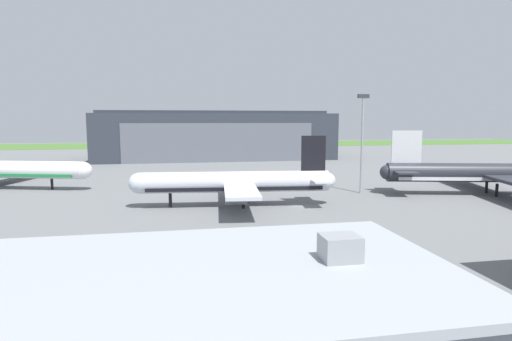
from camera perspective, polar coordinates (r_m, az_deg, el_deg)
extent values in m
plane|color=slate|center=(74.42, 5.97, -4.83)|extent=(440.00, 440.00, 0.00)
cube|color=#446D2E|center=(254.53, -5.86, 3.55)|extent=(440.00, 56.00, 0.08)
cube|color=#2D333D|center=(165.54, -5.57, 4.70)|extent=(88.66, 33.99, 17.30)
cube|color=slate|center=(148.57, -4.98, 3.78)|extent=(67.38, 0.30, 13.84)
cube|color=#2D333D|center=(165.43, -5.60, 7.90)|extent=(88.66, 8.16, 1.20)
cylinder|color=silver|center=(73.24, -2.87, -1.55)|extent=(33.21, 6.61, 3.64)
sphere|color=silver|center=(74.39, -15.69, -1.67)|extent=(3.49, 3.49, 3.49)
sphere|color=silver|center=(75.77, 9.70, -1.35)|extent=(2.84, 2.84, 2.84)
cube|color=black|center=(73.40, -2.87, -2.32)|extent=(30.59, 6.40, 0.64)
cube|color=black|center=(74.57, 7.82, 2.35)|extent=(4.31, 0.79, 6.19)
cube|color=silver|center=(77.87, 7.78, -0.82)|extent=(3.42, 5.34, 0.28)
cube|color=silver|center=(72.59, 8.76, -1.41)|extent=(3.42, 5.34, 0.28)
cube|color=silver|center=(80.68, -2.64, -1.08)|extent=(6.42, 13.28, 0.56)
cube|color=silver|center=(66.03, -2.01, -2.88)|extent=(6.42, 13.28, 0.56)
cylinder|color=gray|center=(79.82, -3.17, -2.11)|extent=(3.62, 2.31, 2.00)
cylinder|color=gray|center=(67.23, -2.74, -3.84)|extent=(3.62, 2.31, 2.00)
cylinder|color=black|center=(74.14, -11.58, -3.99)|extent=(0.56, 0.56, 2.52)
cylinder|color=black|center=(75.71, -1.92, -3.62)|extent=(0.56, 0.56, 2.52)
cylinder|color=black|center=(71.96, -1.74, -4.18)|extent=(0.56, 0.56, 2.52)
sphere|color=white|center=(96.97, -22.42, 0.02)|extent=(3.62, 3.62, 3.62)
cube|color=white|center=(118.30, -30.31, 0.53)|extent=(12.17, 19.69, 0.56)
cylinder|color=gray|center=(116.78, -30.38, -0.21)|extent=(4.02, 2.99, 2.08)
cylinder|color=black|center=(101.00, -26.01, -1.68)|extent=(0.56, 0.56, 2.43)
cylinder|color=#282B33|center=(97.59, 30.47, -0.27)|extent=(45.24, 14.08, 3.84)
sphere|color=#282B33|center=(89.22, 17.43, -0.22)|extent=(2.99, 2.99, 2.99)
cube|color=silver|center=(97.71, 30.43, -0.89)|extent=(41.70, 13.29, 0.67)
cube|color=silver|center=(89.76, 19.80, 3.05)|extent=(5.86, 1.73, 6.52)
cube|color=#282B33|center=(87.17, 19.66, -0.21)|extent=(5.21, 6.16, 0.28)
cube|color=#282B33|center=(92.67, 18.62, 0.23)|extent=(5.21, 6.16, 0.28)
cube|color=#282B33|center=(106.33, 27.46, 0.17)|extent=(11.26, 19.52, 0.56)
cylinder|color=gray|center=(105.51, 28.14, -0.66)|extent=(4.03, 2.88, 2.11)
cylinder|color=black|center=(95.39, 29.94, -2.33)|extent=(0.56, 0.56, 2.58)
cylinder|color=black|center=(98.94, 28.88, -1.96)|extent=(0.56, 0.56, 2.58)
cube|color=#28282D|center=(100.86, -5.73, -0.98)|extent=(1.90, 2.01, 1.68)
cube|color=#28282D|center=(102.17, -4.92, -0.87)|extent=(3.24, 3.03, 1.70)
cylinder|color=black|center=(101.82, -5.98, -1.39)|extent=(0.82, 0.71, 0.83)
cylinder|color=black|center=(100.45, -5.27, -1.50)|extent=(0.82, 0.71, 0.83)
cylinder|color=black|center=(103.38, -5.02, -1.25)|extent=(0.82, 0.71, 0.83)
cylinder|color=black|center=(102.03, -4.31, -1.35)|extent=(0.82, 0.71, 0.83)
cube|color=#2D2D33|center=(101.11, 4.06, -0.93)|extent=(2.05, 1.92, 1.74)
cube|color=white|center=(103.04, 4.44, -0.89)|extent=(3.02, 3.35, 1.35)
cylinder|color=black|center=(101.75, 3.60, -1.37)|extent=(0.68, 0.83, 0.83)
cylinder|color=black|center=(101.14, 4.59, -1.43)|extent=(0.68, 0.83, 0.83)
cylinder|color=black|center=(104.04, 4.07, -1.19)|extent=(0.68, 0.83, 0.83)
cylinder|color=black|center=(103.44, 5.04, -1.25)|extent=(0.68, 0.83, 0.83)
cube|color=slate|center=(26.14, -17.72, -20.83)|extent=(37.11, 16.58, 6.30)
cube|color=#999EA3|center=(24.76, -18.02, -13.84)|extent=(37.91, 17.38, 0.50)
cube|color=gray|center=(25.97, 11.38, -10.28)|extent=(2.29, 1.90, 1.52)
cylinder|color=#99999E|center=(88.51, 14.22, 3.23)|extent=(0.44, 0.44, 19.43)
cube|color=#333338|center=(88.46, 14.42, 9.78)|extent=(2.40, 0.50, 0.80)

